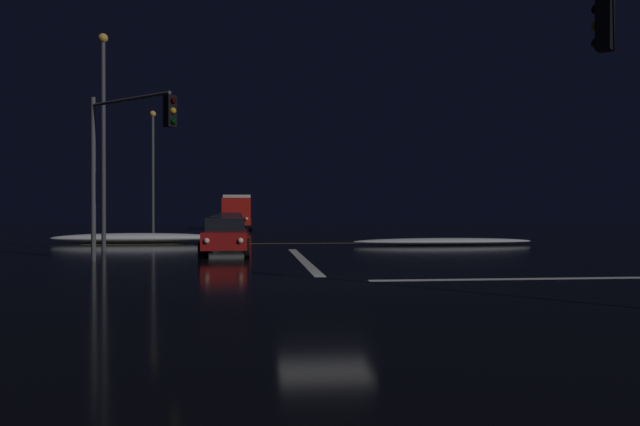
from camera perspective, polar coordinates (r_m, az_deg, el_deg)
ground at (r=18.55m, az=0.43°, el=-5.93°), size 120.00×120.00×0.10m
stop_line_north at (r=25.95m, az=-1.46°, el=-3.96°), size 0.35×12.73×0.01m
centre_line_ns at (r=37.50m, az=-2.90°, el=-2.57°), size 22.00×0.15×0.01m
crosswalk_bar_east at (r=20.81m, az=21.71°, el=-5.11°), size 12.73×0.40×0.01m
snow_bank_left_curb at (r=39.25m, az=-15.17°, el=-2.05°), size 9.42×1.50×0.56m
snow_bank_right_curb at (r=36.70m, az=10.32°, el=-2.37°), size 9.74×1.50×0.36m
sedan_red at (r=28.61m, az=-7.98°, el=-1.94°), size 2.02×4.33×1.57m
sedan_white at (r=34.73m, az=-7.86°, el=-1.51°), size 2.02×4.33×1.57m
sedan_green at (r=41.46m, az=-7.83°, el=-1.18°), size 2.02×4.33×1.57m
sedan_silver at (r=47.54m, az=-7.55°, el=-0.96°), size 2.02×4.33×1.57m
sedan_black at (r=53.13m, az=-7.51°, el=-0.80°), size 2.02×4.33×1.57m
box_truck at (r=60.77m, az=-7.01°, el=0.23°), size 2.68×8.28×3.08m
traffic_signal_nw at (r=25.29m, az=-16.17°, el=5.58°), size 3.51×3.51×6.15m
streetlamp_left_far at (r=47.91m, az=-13.90°, el=4.06°), size 0.44×0.44×8.62m
streetlamp_left_near at (r=32.24m, az=-17.79°, el=6.90°), size 0.44×0.44×9.85m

